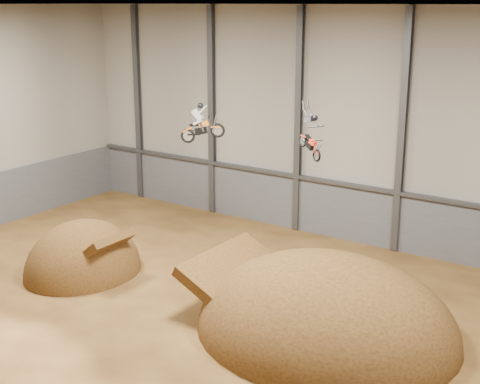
# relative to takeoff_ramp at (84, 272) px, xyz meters

# --- Properties ---
(floor) EXTENTS (40.00, 40.00, 0.00)m
(floor) POSITION_rel_takeoff_ramp_xyz_m (9.29, -2.12, 0.00)
(floor) COLOR #4F3115
(floor) RESTS_ON ground
(back_wall) EXTENTS (40.00, 0.10, 14.00)m
(back_wall) POSITION_rel_takeoff_ramp_xyz_m (9.29, 12.88, 7.00)
(back_wall) COLOR #9D978B
(back_wall) RESTS_ON ground
(ceiling) EXTENTS (40.00, 40.00, 0.00)m
(ceiling) POSITION_rel_takeoff_ramp_xyz_m (9.29, -2.12, 14.00)
(ceiling) COLOR black
(ceiling) RESTS_ON back_wall
(lower_band_back) EXTENTS (39.80, 0.18, 3.50)m
(lower_band_back) POSITION_rel_takeoff_ramp_xyz_m (9.29, 12.78, 1.75)
(lower_band_back) COLOR #5B5D63
(lower_band_back) RESTS_ON ground
(steel_rail) EXTENTS (39.80, 0.35, 0.20)m
(steel_rail) POSITION_rel_takeoff_ramp_xyz_m (9.29, 12.63, 3.55)
(steel_rail) COLOR #47494F
(steel_rail) RESTS_ON lower_band_back
(steel_column_0) EXTENTS (0.40, 0.36, 13.90)m
(steel_column_0) POSITION_rel_takeoff_ramp_xyz_m (-7.37, 12.68, 7.00)
(steel_column_0) COLOR #47494F
(steel_column_0) RESTS_ON ground
(steel_column_1) EXTENTS (0.40, 0.36, 13.90)m
(steel_column_1) POSITION_rel_takeoff_ramp_xyz_m (-0.71, 12.68, 7.00)
(steel_column_1) COLOR #47494F
(steel_column_1) RESTS_ON ground
(steel_column_2) EXTENTS (0.40, 0.36, 13.90)m
(steel_column_2) POSITION_rel_takeoff_ramp_xyz_m (5.96, 12.68, 7.00)
(steel_column_2) COLOR #47494F
(steel_column_2) RESTS_ON ground
(steel_column_3) EXTENTS (0.40, 0.36, 13.90)m
(steel_column_3) POSITION_rel_takeoff_ramp_xyz_m (12.63, 12.68, 7.00)
(steel_column_3) COLOR #47494F
(steel_column_3) RESTS_ON ground
(takeoff_ramp) EXTENTS (5.76, 6.65, 5.76)m
(takeoff_ramp) POSITION_rel_takeoff_ramp_xyz_m (0.00, 0.00, 0.00)
(takeoff_ramp) COLOR #3A230E
(takeoff_ramp) RESTS_ON ground
(landing_ramp) EXTENTS (11.86, 10.49, 6.84)m
(landing_ramp) POSITION_rel_takeoff_ramp_xyz_m (13.98, 1.28, 0.00)
(landing_ramp) COLOR #3A230E
(landing_ramp) RESTS_ON ground
(fmx_rider_a) EXTENTS (2.85, 2.08, 2.57)m
(fmx_rider_a) POSITION_rel_takeoff_ramp_xyz_m (4.88, 4.54, 8.17)
(fmx_rider_a) COLOR orange
(fmx_rider_b) EXTENTS (2.93, 2.02, 2.77)m
(fmx_rider_b) POSITION_rel_takeoff_ramp_xyz_m (12.13, 2.65, 8.67)
(fmx_rider_b) COLOR red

